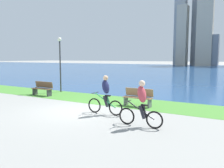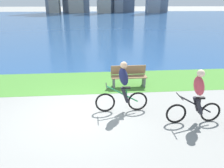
{
  "view_description": "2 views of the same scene",
  "coord_description": "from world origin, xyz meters",
  "px_view_note": "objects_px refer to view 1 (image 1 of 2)",
  "views": [
    {
      "loc": [
        6.63,
        -8.19,
        2.45
      ],
      "look_at": [
        1.57,
        0.6,
        1.28
      ],
      "focal_mm": 36.68,
      "sensor_mm": 36.0,
      "label": 1
    },
    {
      "loc": [
        0.58,
        -6.42,
        3.46
      ],
      "look_at": [
        1.16,
        0.12,
        0.98
      ],
      "focal_mm": 35.33,
      "sensor_mm": 36.0,
      "label": 2
    }
  ],
  "objects_px": {
    "cyclist_lead": "(105,95)",
    "lamppost_tall": "(60,56)",
    "bench_far_along_path": "(138,97)",
    "cyclist_trailing": "(141,104)",
    "bench_near_path": "(43,89)"
  },
  "relations": [
    {
      "from": "bench_near_path",
      "to": "lamppost_tall",
      "type": "bearing_deg",
      "value": 92.03
    },
    {
      "from": "cyclist_trailing",
      "to": "bench_far_along_path",
      "type": "distance_m",
      "value": 3.52
    },
    {
      "from": "bench_far_along_path",
      "to": "cyclist_trailing",
      "type": "bearing_deg",
      "value": -64.7
    },
    {
      "from": "cyclist_trailing",
      "to": "lamppost_tall",
      "type": "height_order",
      "value": "lamppost_tall"
    },
    {
      "from": "bench_near_path",
      "to": "bench_far_along_path",
      "type": "height_order",
      "value": "same"
    },
    {
      "from": "bench_far_along_path",
      "to": "bench_near_path",
      "type": "bearing_deg",
      "value": -179.88
    },
    {
      "from": "cyclist_trailing",
      "to": "bench_near_path",
      "type": "bearing_deg",
      "value": 159.1
    },
    {
      "from": "cyclist_trailing",
      "to": "lamppost_tall",
      "type": "relative_size",
      "value": 0.44
    },
    {
      "from": "cyclist_lead",
      "to": "bench_near_path",
      "type": "relative_size",
      "value": 1.16
    },
    {
      "from": "cyclist_trailing",
      "to": "bench_near_path",
      "type": "height_order",
      "value": "cyclist_trailing"
    },
    {
      "from": "cyclist_lead",
      "to": "lamppost_tall",
      "type": "relative_size",
      "value": 0.45
    },
    {
      "from": "cyclist_trailing",
      "to": "bench_near_path",
      "type": "relative_size",
      "value": 1.13
    },
    {
      "from": "bench_near_path",
      "to": "lamppost_tall",
      "type": "distance_m",
      "value": 2.76
    },
    {
      "from": "bench_far_along_path",
      "to": "lamppost_tall",
      "type": "xyz_separation_m",
      "value": [
        -6.82,
        1.78,
        2.1
      ]
    },
    {
      "from": "bench_far_along_path",
      "to": "lamppost_tall",
      "type": "distance_m",
      "value": 7.35
    }
  ]
}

